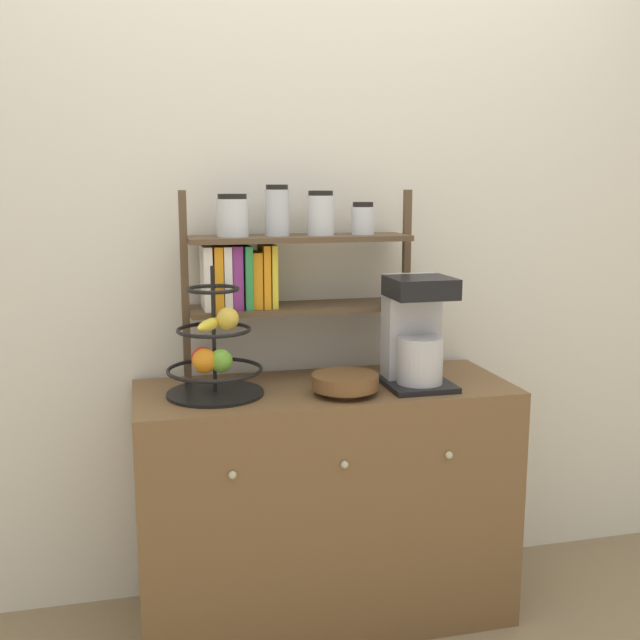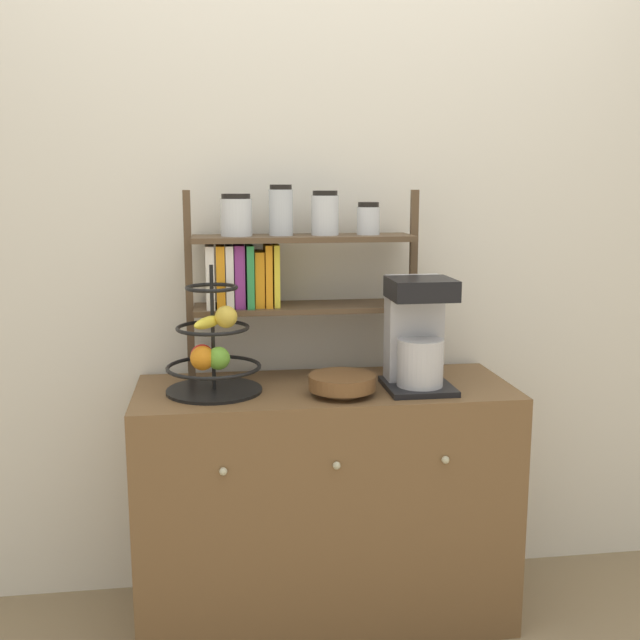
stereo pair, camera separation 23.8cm
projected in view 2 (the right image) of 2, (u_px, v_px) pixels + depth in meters
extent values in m
cube|color=silver|center=(313.00, 228.00, 2.61)|extent=(7.00, 0.05, 2.60)
cube|color=brown|center=(325.00, 502.00, 2.50)|extent=(1.22, 0.47, 0.80)
sphere|color=#B2AD8C|center=(223.00, 471.00, 2.18)|extent=(0.02, 0.02, 0.02)
sphere|color=#B2AD8C|center=(337.00, 466.00, 2.22)|extent=(0.02, 0.02, 0.02)
sphere|color=#B2AD8C|center=(445.00, 460.00, 2.27)|extent=(0.02, 0.02, 0.02)
cube|color=black|center=(418.00, 386.00, 2.40)|extent=(0.21, 0.23, 0.02)
cube|color=#B7B7BC|center=(414.00, 328.00, 2.43)|extent=(0.18, 0.09, 0.34)
cylinder|color=#B7B7BC|center=(420.00, 362.00, 2.36)|extent=(0.15, 0.15, 0.15)
cube|color=black|center=(421.00, 289.00, 2.33)|extent=(0.20, 0.19, 0.06)
cylinder|color=black|center=(214.00, 390.00, 2.36)|extent=(0.30, 0.30, 0.01)
cylinder|color=black|center=(213.00, 328.00, 2.33)|extent=(0.01, 0.01, 0.39)
torus|color=black|center=(214.00, 367.00, 2.35)|extent=(0.30, 0.30, 0.01)
torus|color=black|center=(213.00, 328.00, 2.33)|extent=(0.23, 0.23, 0.01)
torus|color=black|center=(212.00, 288.00, 2.31)|extent=(0.16, 0.16, 0.01)
sphere|color=red|center=(202.00, 356.00, 2.35)|extent=(0.07, 0.07, 0.07)
sphere|color=#6BAD33|center=(219.00, 358.00, 2.31)|extent=(0.07, 0.07, 0.07)
sphere|color=orange|center=(203.00, 358.00, 2.30)|extent=(0.08, 0.08, 0.08)
ellipsoid|color=yellow|center=(208.00, 322.00, 2.30)|extent=(0.11, 0.15, 0.04)
sphere|color=gold|center=(226.00, 317.00, 2.32)|extent=(0.07, 0.07, 0.07)
cylinder|color=brown|center=(342.00, 392.00, 2.33)|extent=(0.12, 0.12, 0.02)
cylinder|color=brown|center=(342.00, 382.00, 2.32)|extent=(0.21, 0.21, 0.05)
cube|color=brown|center=(189.00, 287.00, 2.45)|extent=(0.02, 0.02, 0.63)
cube|color=brown|center=(413.00, 283.00, 2.55)|extent=(0.02, 0.02, 0.63)
cube|color=brown|center=(303.00, 307.00, 2.51)|extent=(0.73, 0.20, 0.02)
cube|color=brown|center=(303.00, 238.00, 2.47)|extent=(0.73, 0.20, 0.02)
cube|color=white|center=(210.00, 276.00, 2.45)|extent=(0.03, 0.16, 0.20)
cube|color=orange|center=(221.00, 276.00, 2.45)|extent=(0.03, 0.16, 0.20)
cube|color=white|center=(229.00, 276.00, 2.46)|extent=(0.03, 0.16, 0.20)
cube|color=#8C338C|center=(239.00, 276.00, 2.46)|extent=(0.03, 0.14, 0.20)
cube|color=#2D8C47|center=(250.00, 275.00, 2.47)|extent=(0.02, 0.16, 0.20)
cube|color=orange|center=(259.00, 279.00, 2.47)|extent=(0.03, 0.12, 0.18)
cube|color=orange|center=(268.00, 275.00, 2.48)|extent=(0.02, 0.14, 0.20)
cube|color=yellow|center=(276.00, 275.00, 2.48)|extent=(0.02, 0.12, 0.20)
cylinder|color=silver|center=(236.00, 217.00, 2.43)|extent=(0.10, 0.10, 0.12)
cylinder|color=black|center=(236.00, 196.00, 2.42)|extent=(0.09, 0.09, 0.02)
cylinder|color=silver|center=(281.00, 213.00, 2.45)|extent=(0.08, 0.08, 0.15)
cylinder|color=black|center=(281.00, 187.00, 2.43)|extent=(0.07, 0.07, 0.02)
cylinder|color=silver|center=(325.00, 215.00, 2.47)|extent=(0.09, 0.09, 0.13)
cylinder|color=black|center=(325.00, 193.00, 2.45)|extent=(0.08, 0.08, 0.02)
cylinder|color=silver|center=(368.00, 221.00, 2.49)|extent=(0.08, 0.08, 0.09)
cylinder|color=black|center=(368.00, 205.00, 2.48)|extent=(0.07, 0.07, 0.02)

